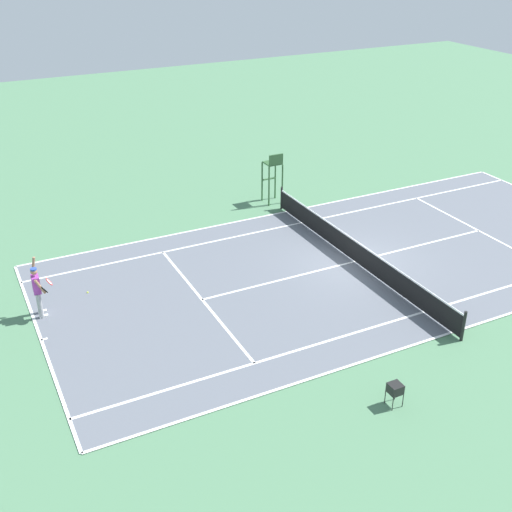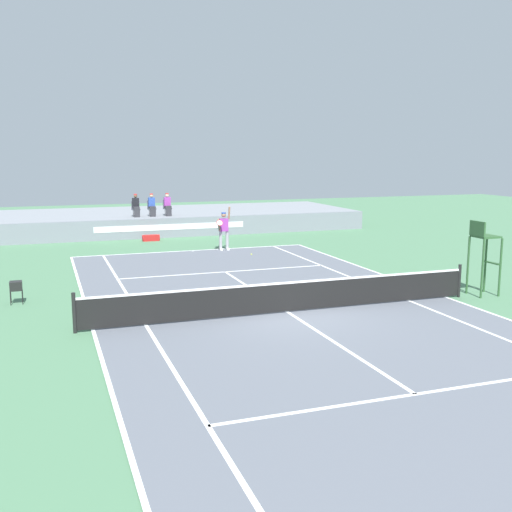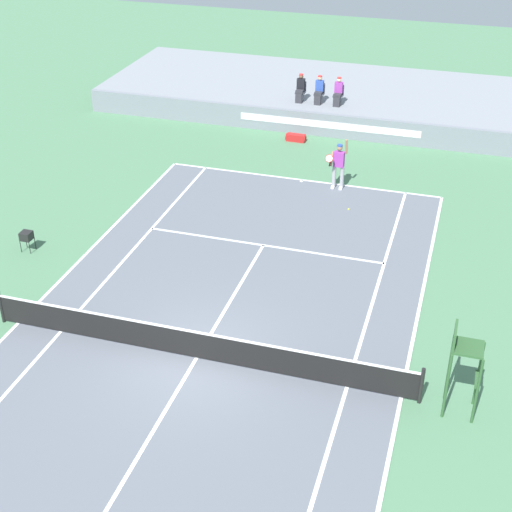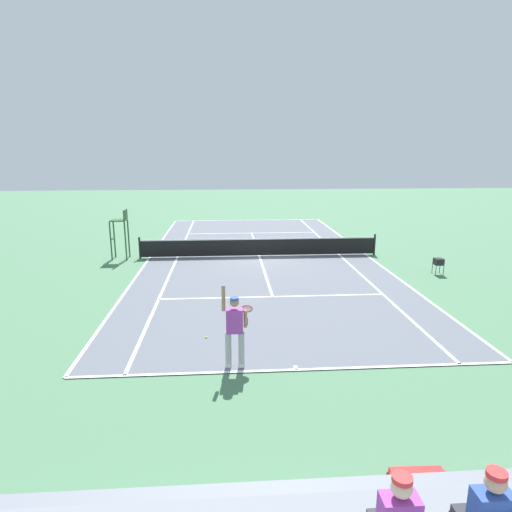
% 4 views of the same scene
% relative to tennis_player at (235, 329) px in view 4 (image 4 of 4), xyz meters
% --- Properties ---
extents(ground_plane, '(80.00, 80.00, 0.00)m').
position_rel_tennis_player_xyz_m(ground_plane, '(-1.48, -11.60, -0.99)').
color(ground_plane, '#4C7A56').
extents(court, '(11.08, 23.88, 0.03)m').
position_rel_tennis_player_xyz_m(court, '(-1.48, -11.60, -0.98)').
color(court, slate).
rests_on(court, ground).
extents(net, '(11.98, 0.10, 1.07)m').
position_rel_tennis_player_xyz_m(net, '(-1.48, -11.60, -0.47)').
color(net, black).
rests_on(net, ground).
extents(tennis_player, '(0.77, 0.62, 2.08)m').
position_rel_tennis_player_xyz_m(tennis_player, '(0.00, 0.00, 0.00)').
color(tennis_player, '#9E9EA3').
rests_on(tennis_player, ground).
extents(tennis_ball, '(0.07, 0.07, 0.07)m').
position_rel_tennis_player_xyz_m(tennis_ball, '(0.79, -1.73, -0.96)').
color(tennis_ball, '#D1E533').
rests_on(tennis_ball, ground).
extents(umpire_chair, '(0.77, 0.77, 2.44)m').
position_rel_tennis_player_xyz_m(umpire_chair, '(5.33, -11.60, 0.56)').
color(umpire_chair, '#2D562D').
rests_on(umpire_chair, ground).
extents(equipment_bag, '(0.91, 0.35, 0.32)m').
position_rel_tennis_player_xyz_m(equipment_bag, '(-2.75, 4.25, -0.83)').
color(equipment_bag, red).
rests_on(equipment_bag, ground).
extents(ball_hopper, '(0.36, 0.36, 0.70)m').
position_rel_tennis_player_xyz_m(ball_hopper, '(-8.95, -7.78, -0.42)').
color(ball_hopper, black).
rests_on(ball_hopper, ground).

